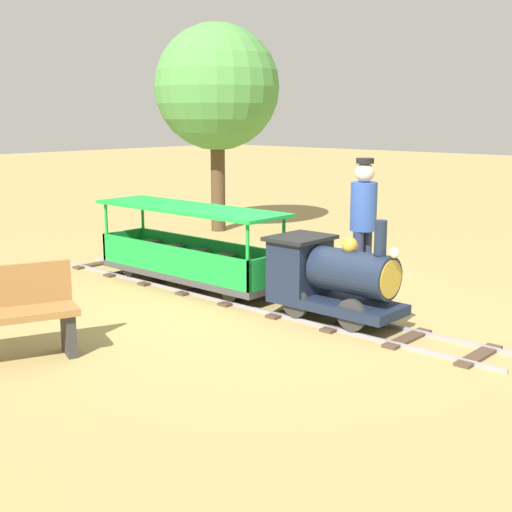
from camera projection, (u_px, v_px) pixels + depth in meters
ground_plane at (265, 306)px, 7.78m from camera, size 60.00×60.00×0.00m
track at (243, 299)px, 7.99m from camera, size 0.70×6.40×0.04m
locomotive at (330, 275)px, 7.10m from camera, size 0.66×1.45×1.07m
passenger_car at (189, 254)px, 8.50m from camera, size 0.76×2.70×0.97m
conductor_person at (363, 217)px, 7.91m from camera, size 0.30×0.30×1.62m
oak_tree_near at (217, 88)px, 12.28m from camera, size 2.22×2.22×3.68m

